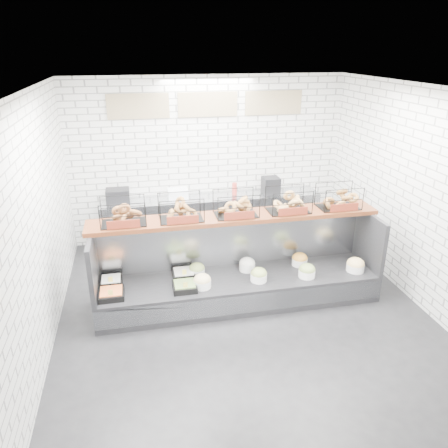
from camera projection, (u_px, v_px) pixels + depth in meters
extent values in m
plane|color=black|center=(243.00, 312.00, 6.11)|extent=(5.50, 5.50, 0.00)
cube|color=silver|center=(208.00, 160.00, 8.03)|extent=(5.00, 0.02, 3.00)
cube|color=silver|center=(37.00, 228.00, 5.07)|extent=(0.02, 5.50, 3.00)
cube|color=silver|center=(421.00, 199.00, 6.01)|extent=(0.02, 5.50, 3.00)
cube|color=white|center=(248.00, 89.00, 4.97)|extent=(5.00, 5.50, 0.02)
cube|color=tan|center=(138.00, 106.00, 7.40)|extent=(1.05, 0.03, 0.42)
cube|color=tan|center=(208.00, 104.00, 7.62)|extent=(1.05, 0.03, 0.42)
cube|color=tan|center=(273.00, 103.00, 7.85)|extent=(1.05, 0.03, 0.42)
cube|color=black|center=(239.00, 289.00, 6.31)|extent=(4.00, 0.90, 0.40)
cube|color=#93969B|center=(246.00, 304.00, 5.91)|extent=(4.00, 0.03, 0.28)
cube|color=#93969B|center=(233.00, 239.00, 6.45)|extent=(4.00, 0.08, 0.80)
cube|color=black|center=(93.00, 265.00, 5.71)|extent=(0.06, 0.90, 0.80)
cube|color=black|center=(368.00, 239.00, 6.45)|extent=(0.06, 0.90, 0.80)
cube|color=black|center=(111.00, 294.00, 5.72)|extent=(0.33, 0.33, 0.08)
cube|color=orange|center=(111.00, 292.00, 5.70)|extent=(0.28, 0.28, 0.04)
cube|color=#FBE157|center=(110.00, 293.00, 5.58)|extent=(0.06, 0.01, 0.08)
cube|color=black|center=(111.00, 282.00, 6.02)|extent=(0.30, 0.30, 0.08)
cube|color=white|center=(111.00, 279.00, 6.01)|extent=(0.25, 0.25, 0.04)
cube|color=#FBE157|center=(111.00, 280.00, 5.89)|extent=(0.06, 0.01, 0.08)
cube|color=black|center=(185.00, 287.00, 5.89)|extent=(0.32, 0.32, 0.08)
cube|color=olive|center=(185.00, 284.00, 5.88)|extent=(0.27, 0.27, 0.04)
cube|color=#FBE157|center=(185.00, 285.00, 5.76)|extent=(0.06, 0.01, 0.08)
cube|color=black|center=(184.00, 274.00, 6.22)|extent=(0.31, 0.31, 0.08)
cube|color=silver|center=(184.00, 272.00, 6.20)|extent=(0.27, 0.27, 0.04)
cube|color=#FBE157|center=(184.00, 272.00, 6.08)|extent=(0.06, 0.01, 0.08)
cylinder|color=white|center=(202.00, 284.00, 5.94)|extent=(0.24, 0.24, 0.11)
ellipsoid|color=#D8BC85|center=(202.00, 280.00, 5.92)|extent=(0.24, 0.24, 0.17)
cylinder|color=white|center=(197.00, 272.00, 6.25)|extent=(0.23, 0.23, 0.11)
ellipsoid|color=#869A4E|center=(197.00, 268.00, 6.23)|extent=(0.22, 0.22, 0.16)
cylinder|color=white|center=(259.00, 277.00, 6.11)|extent=(0.23, 0.23, 0.11)
ellipsoid|color=#89994D|center=(259.00, 273.00, 6.08)|extent=(0.23, 0.23, 0.16)
cylinder|color=white|center=(247.00, 267.00, 6.40)|extent=(0.24, 0.24, 0.11)
ellipsoid|color=silver|center=(247.00, 263.00, 6.37)|extent=(0.23, 0.23, 0.16)
cylinder|color=white|center=(307.00, 273.00, 6.21)|extent=(0.24, 0.24, 0.11)
ellipsoid|color=olive|center=(307.00, 269.00, 6.19)|extent=(0.23, 0.23, 0.16)
cylinder|color=white|center=(300.00, 262.00, 6.54)|extent=(0.23, 0.23, 0.11)
ellipsoid|color=#C58229|center=(300.00, 258.00, 6.52)|extent=(0.23, 0.23, 0.16)
cylinder|color=white|center=(355.00, 267.00, 6.37)|extent=(0.26, 0.26, 0.11)
ellipsoid|color=#EBC578|center=(356.00, 264.00, 6.35)|extent=(0.25, 0.25, 0.18)
cube|color=#431D0E|center=(236.00, 217.00, 6.11)|extent=(4.10, 0.50, 0.06)
cube|color=black|center=(123.00, 212.00, 5.75)|extent=(0.60, 0.38, 0.34)
cube|color=maroon|center=(123.00, 224.00, 5.60)|extent=(0.42, 0.02, 0.11)
cube|color=black|center=(181.00, 208.00, 5.89)|extent=(0.60, 0.38, 0.34)
cube|color=maroon|center=(183.00, 220.00, 5.75)|extent=(0.42, 0.02, 0.11)
cube|color=black|center=(236.00, 204.00, 6.04)|extent=(0.60, 0.38, 0.34)
cube|color=maroon|center=(239.00, 216.00, 5.89)|extent=(0.42, 0.02, 0.11)
cube|color=black|center=(289.00, 200.00, 6.18)|extent=(0.60, 0.38, 0.34)
cube|color=maroon|center=(293.00, 211.00, 6.04)|extent=(0.42, 0.02, 0.11)
cube|color=black|center=(339.00, 196.00, 6.33)|extent=(0.60, 0.38, 0.34)
cube|color=maroon|center=(344.00, 208.00, 6.18)|extent=(0.42, 0.02, 0.11)
cube|color=#93969B|center=(212.00, 219.00, 8.14)|extent=(4.00, 0.60, 0.90)
cube|color=black|center=(118.00, 196.00, 7.63)|extent=(0.40, 0.30, 0.24)
cube|color=silver|center=(178.00, 194.00, 7.82)|extent=(0.35, 0.28, 0.18)
cylinder|color=#BA372E|center=(234.00, 189.00, 8.03)|extent=(0.09, 0.09, 0.22)
cube|color=black|center=(271.00, 185.00, 8.10)|extent=(0.30, 0.30, 0.30)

